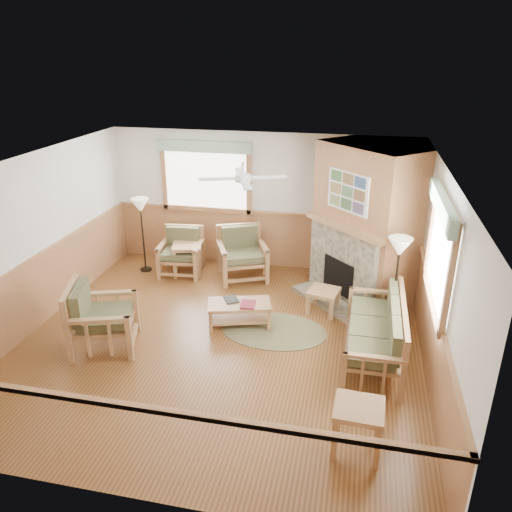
% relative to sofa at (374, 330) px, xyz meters
% --- Properties ---
extents(floor, '(6.00, 6.00, 0.01)m').
position_rel_sofa_xyz_m(floor, '(-2.26, -0.03, -0.45)').
color(floor, brown).
rests_on(floor, ground).
extents(ceiling, '(6.00, 6.00, 0.01)m').
position_rel_sofa_xyz_m(ceiling, '(-2.26, -0.03, 2.25)').
color(ceiling, white).
rests_on(ceiling, floor).
extents(wall_back, '(6.00, 0.02, 2.70)m').
position_rel_sofa_xyz_m(wall_back, '(-2.26, 2.97, 0.90)').
color(wall_back, white).
rests_on(wall_back, floor).
extents(wall_front, '(6.00, 0.02, 2.70)m').
position_rel_sofa_xyz_m(wall_front, '(-2.26, -3.03, 0.90)').
color(wall_front, white).
rests_on(wall_front, floor).
extents(wall_left, '(0.02, 6.00, 2.70)m').
position_rel_sofa_xyz_m(wall_left, '(-5.26, -0.03, 0.90)').
color(wall_left, white).
rests_on(wall_left, floor).
extents(wall_right, '(0.02, 6.00, 2.70)m').
position_rel_sofa_xyz_m(wall_right, '(0.74, -0.03, 0.90)').
color(wall_right, white).
rests_on(wall_right, floor).
extents(wainscot, '(6.00, 6.00, 1.10)m').
position_rel_sofa_xyz_m(wainscot, '(-2.26, -0.03, 0.10)').
color(wainscot, '#A06A41').
rests_on(wainscot, floor).
extents(fireplace, '(3.11, 3.11, 2.70)m').
position_rel_sofa_xyz_m(fireplace, '(-0.21, 2.02, 0.90)').
color(fireplace, '#A06A41').
rests_on(fireplace, floor).
extents(window_back, '(1.90, 0.16, 1.50)m').
position_rel_sofa_xyz_m(window_back, '(-3.36, 2.93, 2.08)').
color(window_back, white).
rests_on(window_back, wall_back).
extents(window_right, '(0.16, 1.90, 1.50)m').
position_rel_sofa_xyz_m(window_right, '(0.70, -0.23, 2.08)').
color(window_right, white).
rests_on(window_right, wall_right).
extents(ceiling_fan, '(1.59, 1.59, 0.36)m').
position_rel_sofa_xyz_m(ceiling_fan, '(-1.96, 0.27, 2.21)').
color(ceiling_fan, white).
rests_on(ceiling_fan, ceiling).
extents(sofa, '(1.95, 0.81, 0.89)m').
position_rel_sofa_xyz_m(sofa, '(0.00, 0.00, 0.00)').
color(sofa, '#A2754B').
rests_on(sofa, floor).
extents(armchair_back_left, '(0.87, 0.87, 0.89)m').
position_rel_sofa_xyz_m(armchair_back_left, '(-3.70, 2.20, -0.00)').
color(armchair_back_left, '#A2754B').
rests_on(armchair_back_left, floor).
extents(armchair_back_right, '(1.15, 1.15, 0.98)m').
position_rel_sofa_xyz_m(armchair_back_right, '(-2.47, 2.25, 0.04)').
color(armchair_back_right, '#A2754B').
rests_on(armchair_back_right, floor).
extents(armchair_left, '(1.14, 1.14, 1.01)m').
position_rel_sofa_xyz_m(armchair_left, '(-3.90, -0.55, 0.06)').
color(armchair_left, '#A2754B').
rests_on(armchair_left, floor).
extents(coffee_table, '(1.09, 0.76, 0.40)m').
position_rel_sofa_xyz_m(coffee_table, '(-2.09, 0.48, -0.25)').
color(coffee_table, '#A2754B').
rests_on(coffee_table, floor).
extents(end_table_chairs, '(0.67, 0.66, 0.62)m').
position_rel_sofa_xyz_m(end_table_chairs, '(-3.57, 2.19, -0.14)').
color(end_table_chairs, '#A2754B').
rests_on(end_table_chairs, floor).
extents(end_table_sofa, '(0.56, 0.54, 0.60)m').
position_rel_sofa_xyz_m(end_table_sofa, '(-0.17, -1.90, -0.15)').
color(end_table_sofa, '#A2754B').
rests_on(end_table_sofa, floor).
extents(footstool, '(0.58, 0.58, 0.42)m').
position_rel_sofa_xyz_m(footstool, '(-0.81, 1.17, -0.24)').
color(footstool, '#A2754B').
rests_on(footstool, floor).
extents(braided_rug, '(1.96, 1.96, 0.01)m').
position_rel_sofa_xyz_m(braided_rug, '(-1.51, 0.40, -0.44)').
color(braided_rug, brown).
rests_on(braided_rug, floor).
extents(floor_lamp_left, '(0.37, 0.37, 1.51)m').
position_rel_sofa_xyz_m(floor_lamp_left, '(-4.46, 2.18, 0.31)').
color(floor_lamp_left, black).
rests_on(floor_lamp_left, floor).
extents(floor_lamp_right, '(0.41, 0.41, 1.59)m').
position_rel_sofa_xyz_m(floor_lamp_right, '(0.29, 0.79, 0.35)').
color(floor_lamp_right, black).
rests_on(floor_lamp_right, floor).
extents(book_red, '(0.25, 0.32, 0.03)m').
position_rel_sofa_xyz_m(book_red, '(-1.94, 0.43, -0.02)').
color(book_red, maroon).
rests_on(book_red, coffee_table).
extents(book_dark, '(0.31, 0.33, 0.03)m').
position_rel_sofa_xyz_m(book_dark, '(-2.24, 0.55, -0.02)').
color(book_dark, black).
rests_on(book_dark, coffee_table).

